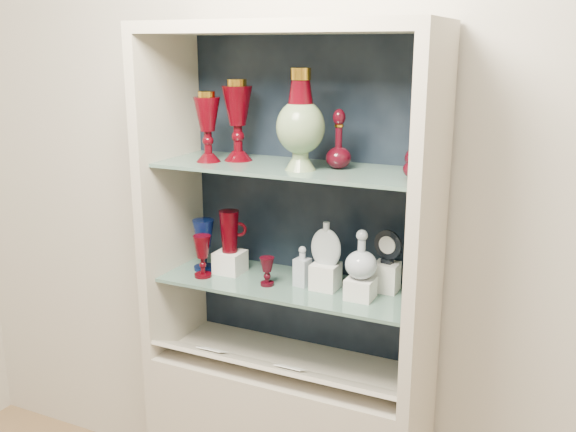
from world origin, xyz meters
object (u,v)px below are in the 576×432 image
at_px(pedestal_lamp_right, 238,120).
at_px(clear_round_decanter, 361,256).
at_px(cameo_medallion, 388,246).
at_px(ruby_decanter_b, 421,136).
at_px(ruby_pitcher, 229,231).
at_px(pedestal_lamp_left, 208,127).
at_px(ruby_goblet_small, 267,271).
at_px(lidded_bowl, 417,164).
at_px(ruby_goblet_tall, 202,256).
at_px(enamel_urn, 301,120).
at_px(flat_flask, 326,242).
at_px(clear_square_bottle, 302,266).
at_px(ruby_decanter_a, 339,136).
at_px(cobalt_goblet, 204,245).

distance_m(pedestal_lamp_right, clear_round_decanter, 0.64).
bearing_deg(cameo_medallion, ruby_decanter_b, 28.14).
distance_m(ruby_pitcher, cameo_medallion, 0.58).
relative_size(pedestal_lamp_left, ruby_goblet_small, 2.38).
xyz_separation_m(lidded_bowl, ruby_goblet_tall, (-0.75, -0.03, -0.39)).
bearing_deg(lidded_bowl, pedestal_lamp_left, -179.84).
distance_m(enamel_urn, ruby_goblet_small, 0.55).
bearing_deg(ruby_decanter_b, pedestal_lamp_left, -168.78).
bearing_deg(pedestal_lamp_left, ruby_goblet_tall, -119.43).
relative_size(flat_flask, cameo_medallion, 1.28).
height_order(ruby_decanter_b, ruby_pitcher, ruby_decanter_b).
height_order(ruby_decanter_b, clear_square_bottle, ruby_decanter_b).
relative_size(ruby_goblet_tall, ruby_goblet_small, 1.52).
xyz_separation_m(ruby_goblet_tall, clear_square_bottle, (0.36, 0.07, -0.01)).
relative_size(pedestal_lamp_left, ruby_pitcher, 1.57).
height_order(ruby_goblet_tall, cameo_medallion, cameo_medallion).
bearing_deg(ruby_decanter_b, flat_flask, -161.82).
relative_size(pedestal_lamp_right, ruby_decanter_b, 1.25).
height_order(flat_flask, clear_round_decanter, flat_flask).
distance_m(pedestal_lamp_left, ruby_decanter_a, 0.46).
height_order(pedestal_lamp_left, ruby_goblet_tall, pedestal_lamp_left).
height_order(ruby_goblet_tall, clear_square_bottle, ruby_goblet_tall).
bearing_deg(flat_flask, clear_round_decanter, -13.16).
distance_m(enamel_urn, cameo_medallion, 0.52).
xyz_separation_m(pedestal_lamp_right, enamel_urn, (0.27, -0.07, 0.02)).
bearing_deg(ruby_goblet_small, ruby_decanter_b, 17.62).
xyz_separation_m(enamel_urn, ruby_goblet_tall, (-0.37, -0.03, -0.51)).
bearing_deg(clear_square_bottle, ruby_decanter_b, 15.33).
distance_m(cobalt_goblet, clear_square_bottle, 0.40).
relative_size(pedestal_lamp_left, clear_square_bottle, 1.69).
xyz_separation_m(ruby_decanter_a, ruby_goblet_small, (-0.23, -0.08, -0.48)).
distance_m(pedestal_lamp_right, cobalt_goblet, 0.49).
relative_size(pedestal_lamp_right, flat_flask, 1.84).
height_order(ruby_decanter_a, lidded_bowl, ruby_decanter_a).
distance_m(ruby_goblet_tall, cameo_medallion, 0.67).
bearing_deg(flat_flask, ruby_decanter_b, 19.01).
distance_m(clear_square_bottle, flat_flask, 0.13).
relative_size(pedestal_lamp_right, ruby_pitcher, 1.83).
bearing_deg(ruby_pitcher, lidded_bowl, -28.22).
xyz_separation_m(pedestal_lamp_right, ruby_decanter_b, (0.63, 0.07, -0.03)).
distance_m(pedestal_lamp_right, ruby_goblet_tall, 0.50).
relative_size(lidded_bowl, ruby_pitcher, 0.60).
relative_size(enamel_urn, ruby_decanter_b, 1.45).
distance_m(ruby_decanter_a, cameo_medallion, 0.41).
distance_m(clear_square_bottle, clear_round_decanter, 0.24).
xyz_separation_m(ruby_decanter_b, clear_square_bottle, (-0.37, -0.10, -0.46)).
relative_size(ruby_goblet_tall, clear_square_bottle, 1.08).
bearing_deg(cobalt_goblet, pedestal_lamp_left, -33.23).
bearing_deg(ruby_decanter_b, ruby_goblet_small, -162.38).
relative_size(cobalt_goblet, cameo_medallion, 1.61).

